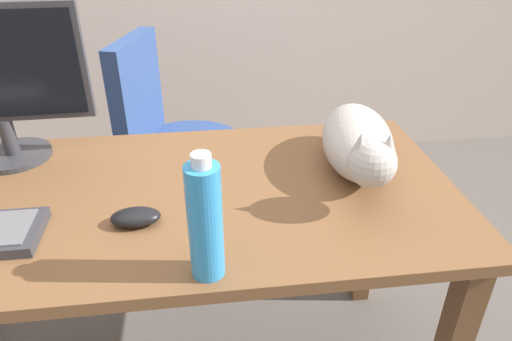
{
  "coord_description": "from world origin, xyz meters",
  "views": [
    {
      "loc": [
        0.13,
        -0.98,
        1.33
      ],
      "look_at": [
        0.25,
        -0.02,
        0.77
      ],
      "focal_mm": 32.64,
      "sensor_mm": 36.0,
      "label": 1
    }
  ],
  "objects_px": {
    "cat": "(358,142)",
    "water_bottle": "(205,221)",
    "computer_mouse": "(136,217)",
    "office_chair": "(178,169)"
  },
  "relations": [
    {
      "from": "cat",
      "to": "water_bottle",
      "type": "xyz_separation_m",
      "value": [
        -0.4,
        -0.35,
        0.04
      ]
    },
    {
      "from": "cat",
      "to": "computer_mouse",
      "type": "height_order",
      "value": "cat"
    },
    {
      "from": "office_chair",
      "to": "cat",
      "type": "height_order",
      "value": "office_chair"
    },
    {
      "from": "computer_mouse",
      "to": "cat",
      "type": "bearing_deg",
      "value": 17.2
    },
    {
      "from": "office_chair",
      "to": "computer_mouse",
      "type": "xyz_separation_m",
      "value": [
        -0.05,
        -0.8,
        0.34
      ]
    },
    {
      "from": "cat",
      "to": "water_bottle",
      "type": "bearing_deg",
      "value": -139.25
    },
    {
      "from": "office_chair",
      "to": "computer_mouse",
      "type": "bearing_deg",
      "value": -93.71
    },
    {
      "from": "office_chair",
      "to": "water_bottle",
      "type": "height_order",
      "value": "water_bottle"
    },
    {
      "from": "office_chair",
      "to": "computer_mouse",
      "type": "height_order",
      "value": "office_chair"
    },
    {
      "from": "water_bottle",
      "to": "cat",
      "type": "bearing_deg",
      "value": 40.75
    }
  ]
}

